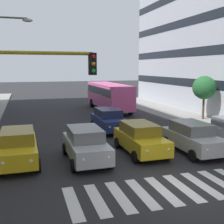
# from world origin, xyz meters

# --- Properties ---
(ground_plane) EXTENTS (180.00, 180.00, 0.00)m
(ground_plane) POSITION_xyz_m (0.00, 0.00, 0.00)
(ground_plane) COLOR #262628
(crosswalk_markings) EXTENTS (9.45, 2.80, 0.01)m
(crosswalk_markings) POSITION_xyz_m (0.00, 0.00, 0.00)
(crosswalk_markings) COLOR silver
(crosswalk_markings) RESTS_ON ground_plane
(car_1) EXTENTS (2.02, 4.44, 1.72)m
(car_1) POSITION_xyz_m (-3.09, -4.22, 0.89)
(car_1) COLOR #B2B7BC
(car_1) RESTS_ON ground_plane
(car_2) EXTENTS (2.02, 4.44, 1.72)m
(car_2) POSITION_xyz_m (-0.16, -4.88, 0.89)
(car_2) COLOR gold
(car_2) RESTS_ON ground_plane
(car_3) EXTENTS (2.02, 4.44, 1.72)m
(car_3) POSITION_xyz_m (3.06, -4.51, 0.89)
(car_3) COLOR #B2B7BC
(car_3) RESTS_ON ground_plane
(car_4) EXTENTS (2.02, 4.44, 1.72)m
(car_4) POSITION_xyz_m (6.42, -5.06, 0.89)
(car_4) COLOR gold
(car_4) RESTS_ON ground_plane
(car_row2_0) EXTENTS (2.02, 4.44, 1.72)m
(car_row2_0) POSITION_xyz_m (-0.05, -10.88, 0.89)
(car_row2_0) COLOR navy
(car_row2_0) RESTS_ON ground_plane
(bus_behind_traffic) EXTENTS (2.78, 10.50, 3.00)m
(bus_behind_traffic) POSITION_xyz_m (-3.09, -21.19, 1.86)
(bus_behind_traffic) COLOR #DB5193
(bus_behind_traffic) RESTS_ON ground_plane
(traffic_light_gantry) EXTENTS (4.34, 0.36, 5.50)m
(traffic_light_gantry) POSITION_xyz_m (6.58, -0.10, 3.70)
(traffic_light_gantry) COLOR #AD991E
(traffic_light_gantry) RESTS_ON ground_plane
(street_tree_2) EXTENTS (2.12, 2.12, 3.92)m
(street_tree_2) POSITION_xyz_m (-9.60, -12.63, 3.00)
(street_tree_2) COLOR #513823
(street_tree_2) RESTS_ON sidewalk_left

